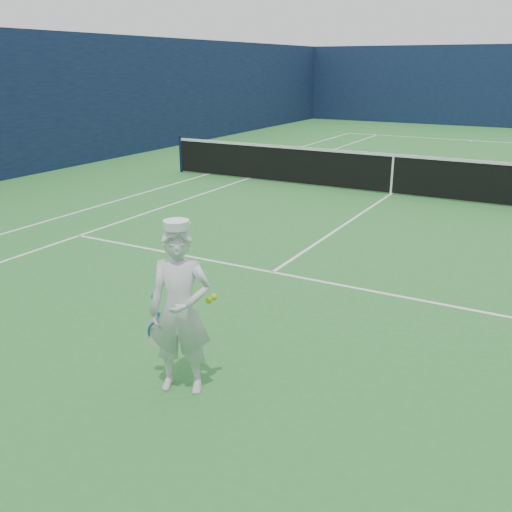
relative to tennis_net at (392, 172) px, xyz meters
The scene contains 5 objects.
ground 0.55m from the tennis_net, ahead, with size 80.00×80.00×0.00m, color #2C7530.
court_markings 0.55m from the tennis_net, ahead, with size 11.03×23.83×0.01m.
windscreen_fence 1.45m from the tennis_net, ahead, with size 20.12×36.12×4.00m.
tennis_net is the anchor object (origin of this frame).
tennis_player 9.82m from the tennis_net, 85.64° to the right, with size 0.85×0.60×1.74m.
Camera 1 is at (3.81, -13.81, 3.09)m, focal length 40.00 mm.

